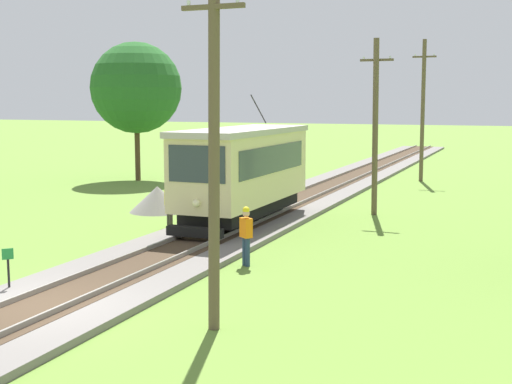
{
  "coord_description": "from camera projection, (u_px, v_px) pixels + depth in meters",
  "views": [
    {
      "loc": [
        10.34,
        -12.32,
        4.87
      ],
      "look_at": [
        0.15,
        13.05,
        1.22
      ],
      "focal_mm": 48.11,
      "sensor_mm": 36.0,
      "label": 1
    }
  ],
  "objects": [
    {
      "name": "ground_plane",
      "position": [
        39.0,
        313.0,
        15.8
      ],
      "size": [
        260.0,
        260.0,
        0.0
      ],
      "primitive_type": "plane",
      "color": "olive"
    },
    {
      "name": "trackside_signal_marker",
      "position": [
        8.0,
        268.0,
        17.3
      ],
      "size": [
        0.21,
        0.21,
        1.18
      ],
      "color": "black",
      "rests_on": "ground"
    },
    {
      "name": "gravel_pile",
      "position": [
        157.0,
        199.0,
        30.2
      ],
      "size": [
        2.47,
        2.47,
        1.14
      ],
      "primitive_type": "cone",
      "color": "gray",
      "rests_on": "ground"
    },
    {
      "name": "red_tram",
      "position": [
        243.0,
        170.0,
        26.62
      ],
      "size": [
        2.6,
        8.54,
        4.79
      ],
      "color": "beige",
      "rests_on": "rail_right"
    },
    {
      "name": "track_ballast",
      "position": [
        39.0,
        310.0,
        15.79
      ],
      "size": [
        4.2,
        120.0,
        0.18
      ],
      "primitive_type": "cube",
      "color": "slate",
      "rests_on": "ground"
    },
    {
      "name": "second_worker",
      "position": [
        170.0,
        202.0,
        26.49
      ],
      "size": [
        0.45,
        0.4,
        1.78
      ],
      "rotation": [
        0.0,
        0.0,
        -2.1
      ],
      "color": "#38332D",
      "rests_on": "ground"
    },
    {
      "name": "rail_right",
      "position": [
        65.0,
        306.0,
        15.5
      ],
      "size": [
        0.07,
        120.0,
        0.14
      ],
      "primitive_type": "cube",
      "color": "gray",
      "rests_on": "track_ballast"
    },
    {
      "name": "sleeper_bed",
      "position": [
        39.0,
        306.0,
        15.78
      ],
      "size": [
        2.04,
        120.0,
        0.01
      ],
      "primitive_type": "cube",
      "color": "#423323",
      "rests_on": "track_ballast"
    },
    {
      "name": "utility_pole_foreground",
      "position": [
        214.0,
        146.0,
        14.29
      ],
      "size": [
        1.4,
        0.39,
        7.69
      ],
      "color": "brown",
      "rests_on": "ground"
    },
    {
      "name": "utility_pole_mid",
      "position": [
        423.0,
        110.0,
        41.12
      ],
      "size": [
        1.4,
        0.42,
        8.49
      ],
      "color": "brown",
      "rests_on": "ground"
    },
    {
      "name": "track_worker",
      "position": [
        246.0,
        233.0,
        20.24
      ],
      "size": [
        0.45,
        0.42,
        1.78
      ],
      "rotation": [
        0.0,
        0.0,
        0.92
      ],
      "color": "navy",
      "rests_on": "ground"
    },
    {
      "name": "tree_right_far",
      "position": [
        136.0,
        88.0,
        41.52
      ],
      "size": [
        5.51,
        5.51,
        8.41
      ],
      "color": "#4C3823",
      "rests_on": "ground"
    },
    {
      "name": "utility_pole_near_tram",
      "position": [
        375.0,
        126.0,
        28.89
      ],
      "size": [
        1.4,
        0.54,
        7.45
      ],
      "color": "brown",
      "rests_on": "ground"
    },
    {
      "name": "rail_left",
      "position": [
        14.0,
        300.0,
        16.03
      ],
      "size": [
        0.07,
        120.0,
        0.14
      ],
      "primitive_type": "cube",
      "color": "gray",
      "rests_on": "track_ballast"
    }
  ]
}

